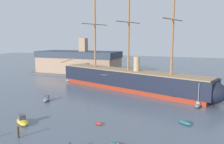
# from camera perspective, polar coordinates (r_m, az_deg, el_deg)

# --- Properties ---
(tall_ship) EXTENTS (63.15, 25.34, 31.36)m
(tall_ship) POSITION_cam_1_polar(r_m,az_deg,el_deg) (72.24, 4.19, -1.91)
(tall_ship) COLOR maroon
(tall_ship) RESTS_ON ground
(motorboat_foreground_left) EXTENTS (4.67, 3.77, 1.83)m
(motorboat_foreground_left) POSITION_cam_1_polar(r_m,az_deg,el_deg) (46.99, -22.27, -11.71)
(motorboat_foreground_left) COLOR gold
(motorboat_foreground_left) RESTS_ON ground
(dinghy_near_centre) EXTENTS (1.91, 1.17, 0.42)m
(dinghy_near_centre) POSITION_cam_1_polar(r_m,az_deg,el_deg) (43.71, -3.44, -13.21)
(dinghy_near_centre) COLOR #B22D28
(dinghy_near_centre) RESTS_ON ground
(motorboat_mid_left) EXTENTS (2.73, 3.84, 1.49)m
(motorboat_mid_left) POSITION_cam_1_polar(r_m,az_deg,el_deg) (61.83, -16.61, -6.75)
(motorboat_mid_left) COLOR gray
(motorboat_mid_left) RESTS_ON ground
(dinghy_mid_right) EXTENTS (3.07, 2.69, 0.68)m
(dinghy_mid_right) POSITION_cam_1_polar(r_m,az_deg,el_deg) (46.00, 18.46, -12.34)
(dinghy_mid_right) COLOR #236670
(dinghy_mid_right) RESTS_ON ground
(sailboat_alongside_stern) EXTENTS (1.89, 4.66, 5.90)m
(sailboat_alongside_stern) POSITION_cam_1_polar(r_m,az_deg,el_deg) (58.51, 21.47, -7.87)
(sailboat_alongside_stern) COLOR gray
(sailboat_alongside_stern) RESTS_ON ground
(dinghy_far_left) EXTENTS (2.78, 3.09, 0.69)m
(dinghy_far_left) POSITION_cam_1_polar(r_m,az_deg,el_deg) (89.07, -11.36, -2.10)
(dinghy_far_left) COLOR #7FB2D6
(dinghy_far_left) RESTS_ON ground
(dinghy_distant_centre) EXTENTS (1.33, 2.29, 0.51)m
(dinghy_distant_centre) POSITION_cam_1_polar(r_m,az_deg,el_deg) (85.16, 10.72, -2.62)
(dinghy_distant_centre) COLOR #236670
(dinghy_distant_centre) RESTS_ON ground
(mooring_piling_midwater) EXTENTS (0.35, 0.35, 1.96)m
(mooring_piling_midwater) POSITION_cam_1_polar(r_m,az_deg,el_deg) (41.03, -23.20, -14.22)
(mooring_piling_midwater) COLOR #423323
(mooring_piling_midwater) RESTS_ON ground
(dockside_warehouse_left) EXTENTS (42.35, 18.50, 17.05)m
(dockside_warehouse_left) POSITION_cam_1_polar(r_m,az_deg,el_deg) (106.13, -8.70, 2.43)
(dockside_warehouse_left) COLOR #565659
(dockside_warehouse_left) RESTS_ON ground
(seagull_in_flight) EXTENTS (1.37, 0.47, 0.14)m
(seagull_in_flight) POSITION_cam_1_polar(r_m,az_deg,el_deg) (39.37, -2.03, -0.76)
(seagull_in_flight) COLOR silver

